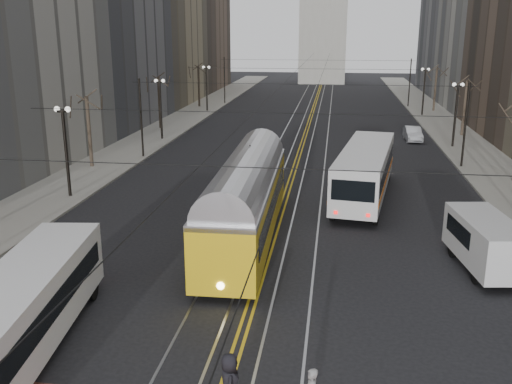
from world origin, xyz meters
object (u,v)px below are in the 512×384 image
(transit_bus, at_px, (16,323))
(sedan_silver, at_px, (413,134))
(pedestrian_a, at_px, (230,383))
(streetcar, at_px, (246,207))
(cargo_van, at_px, (485,245))
(rear_bus, at_px, (365,173))
(sedan_grey, at_px, (355,167))

(transit_bus, height_order, sedan_silver, transit_bus)
(pedestrian_a, bearing_deg, transit_bus, 65.71)
(streetcar, bearing_deg, transit_bus, -115.80)
(streetcar, bearing_deg, cargo_van, -12.72)
(transit_bus, bearing_deg, cargo_van, 23.50)
(transit_bus, relative_size, rear_bus, 0.91)
(rear_bus, bearing_deg, cargo_van, -57.20)
(sedan_silver, bearing_deg, streetcar, -114.07)
(rear_bus, bearing_deg, transit_bus, -111.49)
(transit_bus, height_order, rear_bus, rear_bus)
(sedan_grey, xyz_separation_m, sedan_silver, (5.96, 14.99, -0.02))
(rear_bus, height_order, pedestrian_a, rear_bus)
(sedan_grey, distance_m, sedan_silver, 16.13)
(rear_bus, distance_m, cargo_van, 11.81)
(streetcar, height_order, rear_bus, streetcar)
(streetcar, distance_m, rear_bus, 10.56)
(rear_bus, height_order, cargo_van, rear_bus)
(cargo_van, relative_size, sedan_grey, 1.31)
(streetcar, bearing_deg, sedan_grey, 66.06)
(transit_bus, relative_size, pedestrian_a, 6.30)
(sedan_silver, bearing_deg, sedan_grey, -113.55)
(sedan_grey, bearing_deg, sedan_silver, 60.64)
(rear_bus, height_order, sedan_grey, rear_bus)
(rear_bus, relative_size, sedan_silver, 3.03)
(transit_bus, distance_m, rear_bus, 23.77)
(streetcar, xyz_separation_m, rear_bus, (6.31, 8.47, -0.13))
(transit_bus, xyz_separation_m, streetcar, (5.56, 12.13, 0.34))
(rear_bus, height_order, sedan_silver, rear_bus)
(transit_bus, distance_m, sedan_silver, 44.59)
(transit_bus, xyz_separation_m, pedestrian_a, (7.22, -1.50, -0.51))
(cargo_van, distance_m, sedan_grey, 17.08)
(rear_bus, relative_size, sedan_grey, 3.04)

